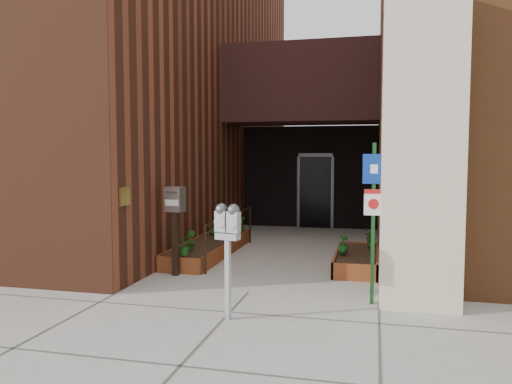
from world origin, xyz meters
The scene contains 15 objects.
ground centered at (0.00, 0.00, 0.00)m, with size 80.00×80.00×0.00m, color #9E9991.
architecture centered at (-0.18, 6.89, 4.98)m, with size 20.00×14.60×10.00m.
planter_left centered at (-1.55, 2.70, 0.13)m, with size 0.90×3.60×0.30m.
planter_right centered at (1.60, 2.20, 0.13)m, with size 0.80×2.20×0.30m.
handrail centered at (-1.05, 2.65, 0.75)m, with size 0.04×3.34×0.90m.
parking_meter centered at (0.06, -1.28, 1.19)m, with size 0.36×0.20×1.53m.
sign_post centered at (1.90, -0.15, 1.44)m, with size 0.32×0.08×2.34m.
payment_dropbox centered at (-1.54, 0.80, 1.15)m, with size 0.35×0.28×1.60m.
shrub_left_a centered at (-1.49, 1.10, 0.49)m, with size 0.35×0.35×0.38m, color #1D5618.
shrub_left_b centered at (-1.59, 1.65, 0.49)m, with size 0.21×0.21×0.38m, color #225317.
shrub_left_c centered at (-1.75, 3.55, 0.46)m, with size 0.18×0.18×0.32m, color #1D5C1A.
shrub_left_d centered at (-1.25, 4.30, 0.47)m, with size 0.18×0.18×0.35m, color #18551A.
shrub_right_a centered at (1.35, 1.98, 0.48)m, with size 0.20×0.20×0.36m, color #164F1C.
shrub_right_b centered at (1.85, 2.62, 0.47)m, with size 0.18×0.18×0.34m, color #215217.
shrub_right_c centered at (1.85, 3.10, 0.46)m, with size 0.29×0.29×0.33m, color #295919.
Camera 1 is at (1.92, -7.44, 2.17)m, focal length 35.00 mm.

